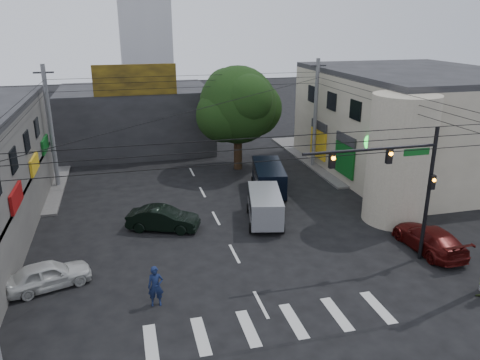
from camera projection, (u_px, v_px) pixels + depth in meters
name	position (u px, v px, depth m)	size (l,w,h in m)	color
ground	(244.00, 272.00, 23.77)	(160.00, 160.00, 0.00)	black
sidewalk_far_right	(378.00, 154.00, 44.48)	(16.00, 16.00, 0.15)	#514F4C
building_right	(414.00, 124.00, 38.63)	(14.00, 18.00, 8.00)	gray
corner_column	(400.00, 160.00, 28.73)	(4.00, 4.00, 8.00)	gray
building_far	(136.00, 119.00, 45.67)	(14.00, 10.00, 6.00)	#232326
billboard	(135.00, 80.00, 39.78)	(7.00, 0.30, 2.60)	olive
street_tree	(238.00, 105.00, 38.51)	(6.40, 6.40, 8.70)	black
traffic_gantry	(402.00, 176.00, 23.13)	(7.10, 0.35, 7.20)	black
utility_pole_far_left	(51.00, 128.00, 34.45)	(0.32, 0.32, 9.20)	#59595B
utility_pole_far_right	(315.00, 114.00, 39.41)	(0.32, 0.32, 9.20)	#59595B
dark_sedan	(163.00, 219.00, 28.33)	(4.58, 3.00, 1.43)	black
white_compact	(48.00, 275.00, 22.20)	(4.20, 2.65, 1.33)	beige
maroon_sedan	(429.00, 239.00, 25.76)	(2.14, 4.95, 1.42)	#3F0A09
silver_minivan	(265.00, 208.00, 29.30)	(2.88, 4.89, 1.97)	gray
navy_van	(269.00, 179.00, 34.34)	(3.01, 5.55, 2.10)	black
traffic_officer	(156.00, 286.00, 20.71)	(0.72, 0.50, 1.90)	#121D40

